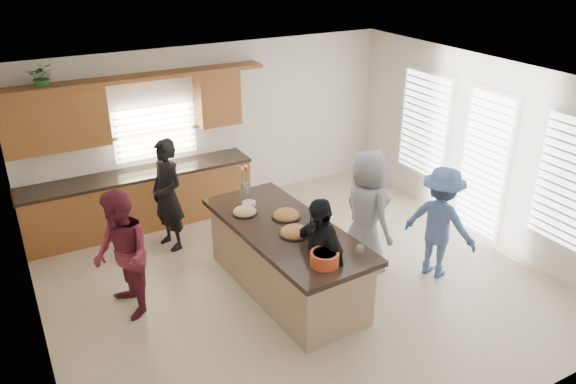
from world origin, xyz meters
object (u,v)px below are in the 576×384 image
salad_bowl (325,258)px  woman_right_front (366,212)px  island (286,260)px  woman_left_mid (122,255)px  woman_left_front (319,260)px  woman_right_back (440,223)px  woman_left_back (168,195)px

salad_bowl → woman_right_front: bearing=36.0°
island → woman_left_mid: woman_left_mid is taller
island → salad_bowl: bearing=-96.0°
woman_left_mid → woman_left_front: bearing=53.8°
woman_right_back → woman_right_front: (-0.83, 0.57, 0.10)m
woman_left_mid → woman_right_back: (4.05, -1.18, -0.03)m
island → woman_left_back: bearing=114.7°
woman_left_back → woman_right_front: woman_right_front is taller
woman_left_front → woman_left_back: bearing=-164.4°
island → woman_left_mid: (-2.01, 0.50, 0.39)m
woman_left_back → woman_left_front: woman_left_back is taller
woman_left_mid → woman_left_front: (2.06, -1.23, -0.01)m
island → woman_left_mid: bearing=162.4°
salad_bowl → woman_left_mid: bearing=142.2°
woman_right_front → island: bearing=84.8°
island → woman_left_mid: 2.10m
island → woman_left_back: size_ratio=1.60×
salad_bowl → woman_right_back: 2.13m
woman_left_front → woman_right_front: 1.32m
salad_bowl → woman_right_front: (1.26, 0.92, -0.13)m
island → salad_bowl: 1.18m
salad_bowl → woman_left_back: bearing=108.3°
woman_left_front → woman_right_front: (1.15, 0.63, 0.09)m
island → woman_right_front: bearing=-8.3°
island → woman_left_back: (-1.00, 1.86, 0.41)m
woman_left_back → woman_right_front: 2.96m
woman_left_mid → woman_right_front: woman_right_front is taller
salad_bowl → woman_left_back: size_ratio=0.19×
woman_left_mid → woman_right_front: 3.28m
woman_right_back → woman_right_front: 1.01m
woman_left_front → woman_right_back: 1.99m
woman_right_back → woman_right_front: size_ratio=0.89×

